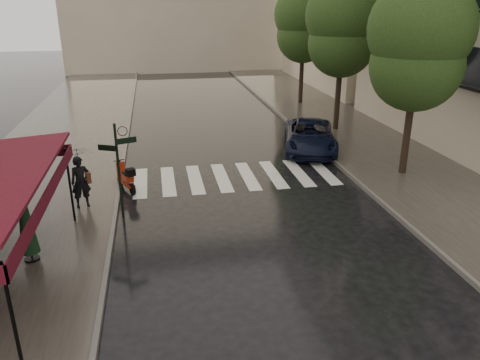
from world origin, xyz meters
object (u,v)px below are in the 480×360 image
object	(u,v)px
scooter	(126,178)
parasol_back	(24,212)
parked_car	(310,136)
pedestrian_with_umbrella	(78,159)

from	to	relation	value
scooter	parasol_back	distance (m)	5.40
parked_car	pedestrian_with_umbrella	bearing A→B (deg)	-137.26
scooter	parked_car	xyz separation A→B (m)	(8.17, 3.57, 0.20)
parasol_back	scooter	bearing A→B (deg)	64.84
parasol_back	parked_car	bearing A→B (deg)	38.78
scooter	parked_car	bearing A→B (deg)	-1.12
scooter	pedestrian_with_umbrella	bearing A→B (deg)	-157.46
scooter	parasol_back	bearing A→B (deg)	-139.91
pedestrian_with_umbrella	parasol_back	bearing A→B (deg)	-122.84
scooter	parked_car	distance (m)	8.92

